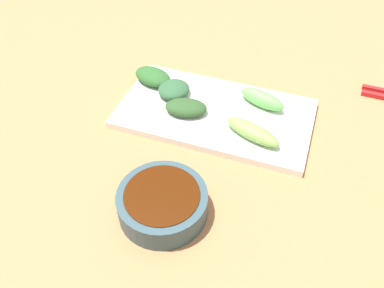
{
  "coord_description": "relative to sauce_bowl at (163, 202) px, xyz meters",
  "views": [
    {
      "loc": [
        -0.4,
        -0.1,
        0.44
      ],
      "look_at": [
        -0.04,
        0.03,
        0.05
      ],
      "focal_mm": 36.92,
      "sensor_mm": 36.0,
      "label": 1
    }
  ],
  "objects": [
    {
      "name": "tabletop",
      "position": [
        0.14,
        -0.04,
        -0.03
      ],
      "size": [
        2.1,
        2.1,
        0.02
      ],
      "primitive_type": "cube",
      "color": "#A17047",
      "rests_on": "ground"
    },
    {
      "name": "sauce_bowl",
      "position": [
        0.0,
        0.0,
        0.0
      ],
      "size": [
        0.11,
        0.11,
        0.04
      ],
      "color": "#304952",
      "rests_on": "tabletop"
    },
    {
      "name": "serving_plate",
      "position": [
        0.2,
        -0.01,
        -0.01
      ],
      "size": [
        0.17,
        0.3,
        0.01
      ],
      "primitive_type": "cube",
      "color": "white",
      "rests_on": "tabletop"
    },
    {
      "name": "broccoli_leafy_0",
      "position": [
        0.22,
        0.07,
        0.0
      ],
      "size": [
        0.07,
        0.07,
        0.02
      ],
      "primitive_type": "ellipsoid",
      "rotation": [
        0.0,
        0.0,
        -0.33
      ],
      "color": "#2A5433",
      "rests_on": "serving_plate"
    },
    {
      "name": "broccoli_leafy_1",
      "position": [
        0.24,
        0.12,
        0.0
      ],
      "size": [
        0.06,
        0.08,
        0.02
      ],
      "primitive_type": "ellipsoid",
      "rotation": [
        0.0,
        0.0,
        -0.29
      ],
      "color": "#285826",
      "rests_on": "serving_plate"
    },
    {
      "name": "broccoli_stalk_2",
      "position": [
        0.24,
        -0.07,
        0.0
      ],
      "size": [
        0.05,
        0.08,
        0.03
      ],
      "primitive_type": "ellipsoid",
      "rotation": [
        0.0,
        0.0,
        -0.32
      ],
      "color": "#63B855",
      "rests_on": "serving_plate"
    },
    {
      "name": "broccoli_stalk_3",
      "position": [
        0.16,
        -0.08,
        0.0
      ],
      "size": [
        0.06,
        0.09,
        0.02
      ],
      "primitive_type": "ellipsoid",
      "rotation": [
        0.0,
        0.0,
        -0.34
      ],
      "color": "#78A54D",
      "rests_on": "serving_plate"
    },
    {
      "name": "broccoli_leafy_4",
      "position": [
        0.18,
        0.04,
        0.0
      ],
      "size": [
        0.05,
        0.07,
        0.02
      ],
      "primitive_type": "ellipsoid",
      "rotation": [
        0.0,
        0.0,
        0.2
      ],
      "color": "#294923",
      "rests_on": "serving_plate"
    }
  ]
}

